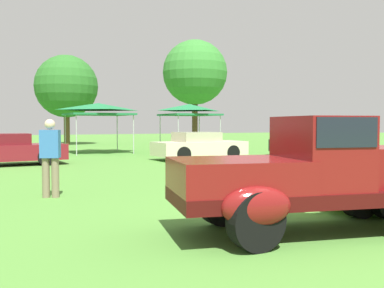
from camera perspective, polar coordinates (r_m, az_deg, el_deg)
ground_plane at (r=7.34m, az=16.60°, el=-10.01°), size 120.00×120.00×0.00m
feature_pickup_truck at (r=6.71m, az=15.59°, el=-3.71°), size 4.36×2.50×1.70m
show_car_burgundy at (r=18.18m, az=-22.82°, el=-0.70°), size 4.29×1.95×1.22m
show_car_cream at (r=19.58m, az=0.96°, el=-0.27°), size 4.19×1.87×1.22m
show_car_charcoal at (r=23.01m, az=15.42°, el=0.07°), size 4.42×2.42×1.22m
spectator_between_cars at (r=9.95m, az=-17.85°, el=-1.40°), size 0.46×0.38×1.69m
spectator_far_side at (r=16.35m, az=12.50°, el=0.20°), size 0.34×0.45×1.69m
canopy_tent_center_field at (r=24.50m, az=-12.02°, el=4.53°), size 3.31×3.31×2.71m
canopy_tent_right_field at (r=25.16m, az=-0.33°, el=4.53°), size 2.86×2.86×2.71m
treeline_mid_left at (r=34.79m, az=-15.94°, el=7.16°), size 4.70×4.70×6.76m
treeline_center at (r=34.63m, az=0.37°, el=9.20°), size 5.01×5.01×8.08m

